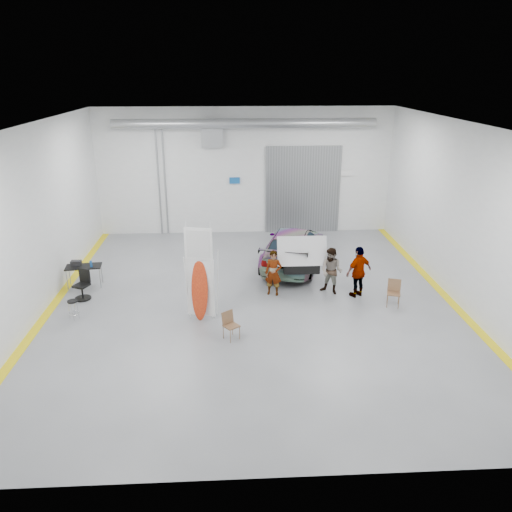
{
  "coord_description": "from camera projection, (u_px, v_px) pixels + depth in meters",
  "views": [
    {
      "loc": [
        -0.75,
        -15.65,
        7.55
      ],
      "look_at": [
        0.12,
        0.51,
        1.5
      ],
      "focal_mm": 35.0,
      "sensor_mm": 36.0,
      "label": 1
    }
  ],
  "objects": [
    {
      "name": "person_b",
      "position": [
        331.0,
        271.0,
        17.7
      ],
      "size": [
        1.04,
        1.0,
        1.7
      ],
      "primitive_type": "imported",
      "rotation": [
        0.0,
        0.0,
        -0.61
      ],
      "color": "#547D9A",
      "rests_on": "ground"
    },
    {
      "name": "shop_stool",
      "position": [
        73.0,
        310.0,
        16.0
      ],
      "size": [
        0.33,
        0.33,
        0.65
      ],
      "rotation": [
        0.0,
        0.0,
        -0.38
      ],
      "color": "black",
      "rests_on": "ground"
    },
    {
      "name": "folding_chair_far",
      "position": [
        393.0,
        298.0,
        16.92
      ],
      "size": [
        0.54,
        0.57,
        0.91
      ],
      "rotation": [
        0.0,
        0.0,
        -0.31
      ],
      "color": "brown",
      "rests_on": "ground"
    },
    {
      "name": "folding_chair_near",
      "position": [
        231.0,
        331.0,
        14.84
      ],
      "size": [
        0.55,
        0.61,
        0.85
      ],
      "rotation": [
        0.0,
        0.0,
        0.64
      ],
      "color": "brown",
      "rests_on": "ground"
    },
    {
      "name": "person_c",
      "position": [
        359.0,
        272.0,
        17.44
      ],
      "size": [
        1.16,
        0.9,
        1.86
      ],
      "primitive_type": "imported",
      "rotation": [
        0.0,
        0.0,
        3.63
      ],
      "color": "#986432",
      "rests_on": "ground"
    },
    {
      "name": "person_a",
      "position": [
        273.0,
        273.0,
        17.6
      ],
      "size": [
        0.68,
        0.53,
        1.64
      ],
      "primitive_type": "imported",
      "rotation": [
        0.0,
        0.0,
        -0.25
      ],
      "color": "brown",
      "rests_on": "ground"
    },
    {
      "name": "sedan_car",
      "position": [
        293.0,
        247.0,
        20.42
      ],
      "size": [
        3.48,
        5.65,
        1.53
      ],
      "primitive_type": "imported",
      "rotation": [
        0.0,
        0.0,
        2.87
      ],
      "color": "white",
      "rests_on": "ground"
    },
    {
      "name": "room_shell",
      "position": [
        257.0,
        173.0,
        17.98
      ],
      "size": [
        14.02,
        16.18,
        6.01
      ],
      "color": "silver",
      "rests_on": "ground"
    },
    {
      "name": "office_chair",
      "position": [
        82.0,
        286.0,
        17.4
      ],
      "size": [
        0.61,
        0.64,
        1.05
      ],
      "rotation": [
        0.0,
        0.0,
        -0.42
      ],
      "color": "black",
      "rests_on": "ground"
    },
    {
      "name": "work_table",
      "position": [
        82.0,
        266.0,
        18.3
      ],
      "size": [
        1.33,
        0.78,
        1.04
      ],
      "rotation": [
        0.0,
        0.0,
        0.12
      ],
      "color": "gray",
      "rests_on": "ground"
    },
    {
      "name": "ground",
      "position": [
        253.0,
        302.0,
        17.32
      ],
      "size": [
        16.0,
        16.0,
        0.0
      ],
      "primitive_type": "plane",
      "color": "slate",
      "rests_on": "ground"
    },
    {
      "name": "surfboard_display",
      "position": [
        202.0,
        281.0,
        15.66
      ],
      "size": [
        0.9,
        0.41,
        3.25
      ],
      "rotation": [
        0.0,
        0.0,
        -0.25
      ],
      "color": "white",
      "rests_on": "ground"
    },
    {
      "name": "trunk_lid",
      "position": [
        302.0,
        248.0,
        17.92
      ],
      "size": [
        1.78,
        1.08,
        0.04
      ],
      "primitive_type": "cube",
      "color": "silver",
      "rests_on": "sedan_car"
    }
  ]
}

